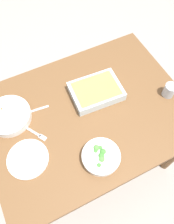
% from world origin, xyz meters
% --- Properties ---
extents(ground_plane, '(6.00, 6.00, 0.00)m').
position_xyz_m(ground_plane, '(0.00, 0.00, 0.00)').
color(ground_plane, '#9E9389').
extents(dining_table, '(1.20, 0.90, 0.74)m').
position_xyz_m(dining_table, '(0.00, 0.00, 0.65)').
color(dining_table, brown).
rests_on(dining_table, ground_plane).
extents(stew_bowl, '(0.26, 0.26, 0.06)m').
position_xyz_m(stew_bowl, '(-0.42, 0.16, 0.77)').
color(stew_bowl, white).
rests_on(stew_bowl, dining_table).
extents(broccoli_bowl, '(0.20, 0.20, 0.06)m').
position_xyz_m(broccoli_bowl, '(-0.06, -0.28, 0.77)').
color(broccoli_bowl, white).
rests_on(broccoli_bowl, dining_table).
extents(baking_dish, '(0.31, 0.24, 0.06)m').
position_xyz_m(baking_dish, '(0.11, 0.09, 0.77)').
color(baking_dish, silver).
rests_on(baking_dish, dining_table).
extents(drink_cup, '(0.07, 0.07, 0.08)m').
position_xyz_m(drink_cup, '(0.50, -0.11, 0.78)').
color(drink_cup, '#B2BCC6').
rests_on(drink_cup, dining_table).
extents(side_plate, '(0.22, 0.22, 0.01)m').
position_xyz_m(side_plate, '(-0.41, -0.12, 0.75)').
color(side_plate, white).
rests_on(side_plate, dining_table).
extents(spoon_by_stew, '(0.18, 0.04, 0.01)m').
position_xyz_m(spoon_by_stew, '(-0.30, 0.15, 0.74)').
color(spoon_by_stew, silver).
rests_on(spoon_by_stew, dining_table).
extents(fork_on_table, '(0.11, 0.16, 0.01)m').
position_xyz_m(fork_on_table, '(-0.32, 0.01, 0.74)').
color(fork_on_table, silver).
rests_on(fork_on_table, dining_table).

